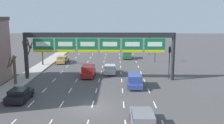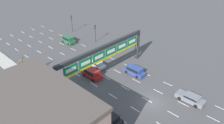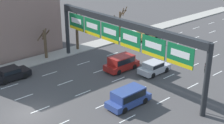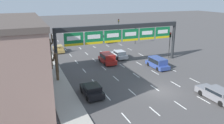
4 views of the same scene
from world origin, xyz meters
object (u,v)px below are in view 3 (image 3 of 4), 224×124
object	(u,v)px
traffic_light_near_gantry	(205,78)
tree_bare_third	(121,21)
suv_blue	(128,96)
suv_red	(121,62)
car_silver	(154,67)
tree_bare_closest	(77,29)
car_gold	(146,34)
car_black	(11,73)
tree_bare_second	(45,42)
sign_gantry	(122,32)

from	to	relation	value
traffic_light_near_gantry	tree_bare_third	xyz separation A→B (m)	(-21.65, 10.03, -0.74)
suv_blue	suv_red	bearing A→B (deg)	141.05
car_silver	tree_bare_third	distance (m)	14.58
suv_red	traffic_light_near_gantry	xyz separation A→B (m)	(12.09, -1.22, 2.46)
traffic_light_near_gantry	tree_bare_third	size ratio (longest dim) A/B	0.97
suv_red	tree_bare_closest	distance (m)	9.65
car_gold	tree_bare_closest	world-z (taller)	tree_bare_closest
car_black	suv_red	bearing A→B (deg)	60.31
suv_blue	tree_bare_closest	size ratio (longest dim) A/B	0.80
car_gold	tree_bare_second	xyz separation A→B (m)	(-2.95, -16.44, 1.57)
tree_bare_third	tree_bare_second	bearing A→B (deg)	-89.53
suv_red	tree_bare_second	size ratio (longest dim) A/B	1.10
car_silver	suv_red	world-z (taller)	suv_red
tree_bare_second	tree_bare_closest	bearing A→B (deg)	89.75
sign_gantry	car_black	bearing A→B (deg)	-130.81
tree_bare_second	traffic_light_near_gantry	bearing A→B (deg)	9.59
sign_gantry	car_silver	distance (m)	6.36
suv_blue	suv_red	xyz separation A→B (m)	(-6.70, 5.42, 0.04)
sign_gantry	car_silver	size ratio (longest dim) A/B	5.46
traffic_light_near_gantry	tree_bare_third	distance (m)	23.87
car_silver	tree_bare_second	size ratio (longest dim) A/B	1.02
suv_red	tree_bare_second	xyz separation A→B (m)	(-9.45, -4.85, 1.29)
sign_gantry	suv_red	world-z (taller)	sign_gantry
car_silver	suv_red	distance (m)	3.94
tree_bare_closest	sign_gantry	bearing A→B (deg)	-10.45
tree_bare_closest	traffic_light_near_gantry	bearing A→B (deg)	-4.13
car_silver	traffic_light_near_gantry	size ratio (longest dim) A/B	0.83
tree_bare_closest	suv_red	bearing A→B (deg)	-2.05
tree_bare_second	tree_bare_third	size ratio (longest dim) A/B	0.79
traffic_light_near_gantry	tree_bare_closest	bearing A→B (deg)	175.87
suv_blue	car_gold	xyz separation A→B (m)	(-13.19, 17.00, -0.24)
traffic_light_near_gantry	suv_red	bearing A→B (deg)	174.26
car_black	tree_bare_closest	bearing A→B (deg)	104.79
suv_blue	car_black	bearing A→B (deg)	-156.17
suv_blue	tree_bare_closest	distance (m)	17.25
tree_bare_closest	car_black	bearing A→B (deg)	-75.21
car_black	traffic_light_near_gantry	distance (m)	21.16
car_silver	suv_blue	bearing A→B (deg)	-65.73
traffic_light_near_gantry	tree_bare_second	size ratio (longest dim) A/B	1.23
car_silver	tree_bare_closest	xyz separation A→B (m)	(-12.70, -1.84, 2.29)
tree_bare_closest	car_gold	bearing A→B (deg)	75.41
car_silver	car_gold	distance (m)	13.57
suv_red	car_black	world-z (taller)	suv_red
car_black	suv_blue	bearing A→B (deg)	23.83
tree_bare_second	tree_bare_third	world-z (taller)	tree_bare_third
tree_bare_closest	tree_bare_third	distance (m)	8.49
car_silver	suv_red	size ratio (longest dim) A/B	0.93
suv_red	car_gold	size ratio (longest dim) A/B	0.89
car_silver	car_black	distance (m)	16.49
car_silver	suv_blue	xyz separation A→B (m)	(3.42, -7.59, 0.18)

